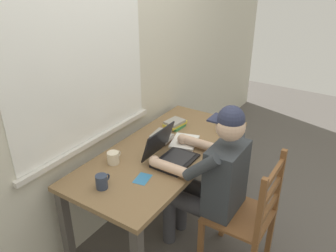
{
  "coord_description": "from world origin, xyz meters",
  "views": [
    {
      "loc": [
        -1.88,
        -1.26,
        2.05
      ],
      "look_at": [
        -0.01,
        -0.05,
        0.95
      ],
      "focal_mm": 36.68,
      "sensor_mm": 36.0,
      "label": 1
    }
  ],
  "objects_px": {
    "computer_mouse": "(193,142)",
    "book_stack_main": "(175,124)",
    "desk": "(164,160)",
    "landscape_photo_print": "(143,179)",
    "wooden_chair": "(247,216)",
    "coffee_mug_white": "(113,158)",
    "seated_person": "(212,176)",
    "coffee_mug_spare": "(221,127)",
    "laptop": "(169,153)",
    "coffee_mug_dark": "(102,182)",
    "book_stack_side": "(161,137)"
  },
  "relations": [
    {
      "from": "seated_person",
      "to": "book_stack_side",
      "type": "bearing_deg",
      "value": 74.63
    },
    {
      "from": "desk",
      "to": "book_stack_main",
      "type": "distance_m",
      "value": 0.41
    },
    {
      "from": "computer_mouse",
      "to": "book_stack_main",
      "type": "xyz_separation_m",
      "value": [
        0.17,
        0.28,
        0.02
      ]
    },
    {
      "from": "wooden_chair",
      "to": "coffee_mug_white",
      "type": "bearing_deg",
      "value": 108.29
    },
    {
      "from": "desk",
      "to": "book_stack_side",
      "type": "xyz_separation_m",
      "value": [
        0.1,
        0.09,
        0.13
      ]
    },
    {
      "from": "wooden_chair",
      "to": "book_stack_main",
      "type": "bearing_deg",
      "value": 63.69
    },
    {
      "from": "computer_mouse",
      "to": "book_stack_main",
      "type": "height_order",
      "value": "book_stack_main"
    },
    {
      "from": "computer_mouse",
      "to": "coffee_mug_spare",
      "type": "distance_m",
      "value": 0.33
    },
    {
      "from": "desk",
      "to": "wooden_chair",
      "type": "height_order",
      "value": "wooden_chair"
    },
    {
      "from": "coffee_mug_spare",
      "to": "laptop",
      "type": "bearing_deg",
      "value": 167.88
    },
    {
      "from": "laptop",
      "to": "computer_mouse",
      "type": "relative_size",
      "value": 3.3
    },
    {
      "from": "desk",
      "to": "wooden_chair",
      "type": "bearing_deg",
      "value": -93.86
    },
    {
      "from": "seated_person",
      "to": "book_stack_main",
      "type": "bearing_deg",
      "value": 53.52
    },
    {
      "from": "coffee_mug_white",
      "to": "book_stack_main",
      "type": "relative_size",
      "value": 0.58
    },
    {
      "from": "seated_person",
      "to": "wooden_chair",
      "type": "distance_m",
      "value": 0.36
    },
    {
      "from": "computer_mouse",
      "to": "coffee_mug_dark",
      "type": "height_order",
      "value": "coffee_mug_dark"
    },
    {
      "from": "coffee_mug_dark",
      "to": "coffee_mug_white",
      "type": "bearing_deg",
      "value": 27.02
    },
    {
      "from": "desk",
      "to": "computer_mouse",
      "type": "xyz_separation_m",
      "value": [
        0.19,
        -0.15,
        0.11
      ]
    },
    {
      "from": "landscape_photo_print",
      "to": "wooden_chair",
      "type": "bearing_deg",
      "value": -71.59
    },
    {
      "from": "seated_person",
      "to": "wooden_chair",
      "type": "height_order",
      "value": "seated_person"
    },
    {
      "from": "computer_mouse",
      "to": "book_stack_main",
      "type": "distance_m",
      "value": 0.33
    },
    {
      "from": "coffee_mug_white",
      "to": "landscape_photo_print",
      "type": "distance_m",
      "value": 0.3
    },
    {
      "from": "seated_person",
      "to": "computer_mouse",
      "type": "xyz_separation_m",
      "value": [
        0.24,
        0.29,
        0.07
      ]
    },
    {
      "from": "book_stack_main",
      "to": "book_stack_side",
      "type": "relative_size",
      "value": 1.1
    },
    {
      "from": "laptop",
      "to": "coffee_mug_white",
      "type": "bearing_deg",
      "value": 129.58
    },
    {
      "from": "desk",
      "to": "coffee_mug_white",
      "type": "relative_size",
      "value": 13.08
    },
    {
      "from": "desk",
      "to": "landscape_photo_print",
      "type": "xyz_separation_m",
      "value": [
        -0.4,
        -0.1,
        0.09
      ]
    },
    {
      "from": "wooden_chair",
      "to": "coffee_mug_dark",
      "type": "xyz_separation_m",
      "value": [
        -0.57,
        0.78,
        0.32
      ]
    },
    {
      "from": "laptop",
      "to": "book_stack_side",
      "type": "height_order",
      "value": "laptop"
    },
    {
      "from": "wooden_chair",
      "to": "computer_mouse",
      "type": "bearing_deg",
      "value": 66.83
    },
    {
      "from": "seated_person",
      "to": "coffee_mug_spare",
      "type": "distance_m",
      "value": 0.6
    },
    {
      "from": "seated_person",
      "to": "coffee_mug_white",
      "type": "relative_size",
      "value": 10.07
    },
    {
      "from": "coffee_mug_spare",
      "to": "landscape_photo_print",
      "type": "relative_size",
      "value": 0.86
    },
    {
      "from": "coffee_mug_white",
      "to": "laptop",
      "type": "bearing_deg",
      "value": -50.42
    },
    {
      "from": "coffee_mug_white",
      "to": "seated_person",
      "type": "bearing_deg",
      "value": -64.5
    },
    {
      "from": "desk",
      "to": "coffee_mug_dark",
      "type": "distance_m",
      "value": 0.63
    },
    {
      "from": "seated_person",
      "to": "book_stack_side",
      "type": "relative_size",
      "value": 6.44
    },
    {
      "from": "laptop",
      "to": "coffee_mug_white",
      "type": "distance_m",
      "value": 0.39
    },
    {
      "from": "landscape_photo_print",
      "to": "laptop",
      "type": "bearing_deg",
      "value": -13.42
    },
    {
      "from": "wooden_chair",
      "to": "coffee_mug_spare",
      "type": "xyz_separation_m",
      "value": [
        0.55,
        0.48,
        0.32
      ]
    },
    {
      "from": "computer_mouse",
      "to": "book_stack_main",
      "type": "relative_size",
      "value": 0.48
    },
    {
      "from": "coffee_mug_spare",
      "to": "desk",
      "type": "bearing_deg",
      "value": 154.72
    },
    {
      "from": "wooden_chair",
      "to": "coffee_mug_white",
      "type": "distance_m",
      "value": 1.01
    },
    {
      "from": "desk",
      "to": "coffee_mug_spare",
      "type": "distance_m",
      "value": 0.58
    },
    {
      "from": "seated_person",
      "to": "computer_mouse",
      "type": "height_order",
      "value": "seated_person"
    },
    {
      "from": "desk",
      "to": "coffee_mug_white",
      "type": "height_order",
      "value": "coffee_mug_white"
    },
    {
      "from": "coffee_mug_white",
      "to": "landscape_photo_print",
      "type": "height_order",
      "value": "coffee_mug_white"
    },
    {
      "from": "desk",
      "to": "laptop",
      "type": "relative_size",
      "value": 4.84
    },
    {
      "from": "wooden_chair",
      "to": "coffee_mug_white",
      "type": "xyz_separation_m",
      "value": [
        -0.3,
        0.91,
        0.32
      ]
    },
    {
      "from": "seated_person",
      "to": "coffee_mug_dark",
      "type": "distance_m",
      "value": 0.76
    }
  ]
}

